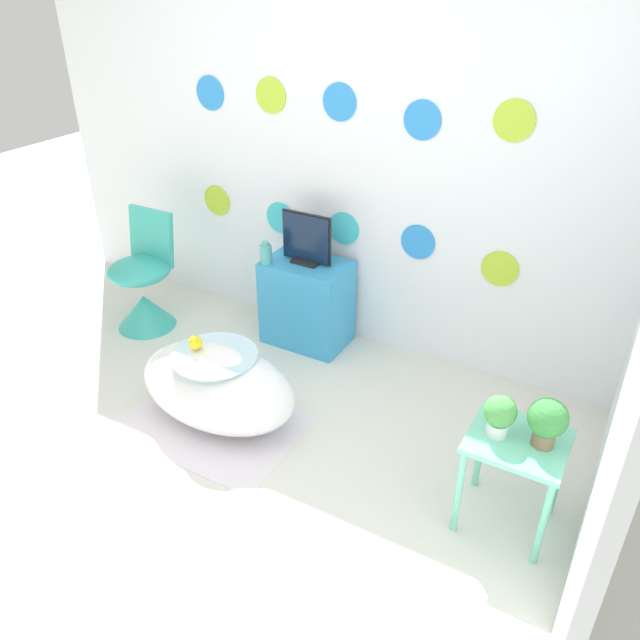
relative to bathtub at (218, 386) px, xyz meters
The scene contains 12 objects.
ground_plane 0.74m from the bathtub, 78.25° to the right, with size 12.00×12.00×0.00m, color silver.
wall_back_dotted 1.61m from the bathtub, 83.08° to the left, with size 4.52×0.05×2.60m.
rug 0.23m from the bathtub, 91.53° to the right, with size 0.98×0.69×0.01m.
bathtub is the anchor object (origin of this frame).
rubber_duck 0.28m from the bathtub, 167.63° to the right, with size 0.07×0.08×0.09m.
chair 1.22m from the bathtub, 151.89° to the left, with size 0.42×0.42×0.81m.
tv_cabinet 0.95m from the bathtub, 89.54° to the left, with size 0.54×0.36×0.58m.
tv 1.08m from the bathtub, 89.54° to the left, with size 0.34×0.12×0.33m.
vase 0.94m from the bathtub, 104.32° to the left, with size 0.07×0.07×0.15m.
side_table 1.59m from the bathtub, ahead, with size 0.41×0.37×0.49m.
potted_plant_left 1.54m from the bathtub, ahead, with size 0.14×0.14×0.19m.
potted_plant_right 1.72m from the bathtub, ahead, with size 0.17×0.17×0.22m.
Camera 1 is at (1.70, -1.43, 2.26)m, focal length 35.00 mm.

